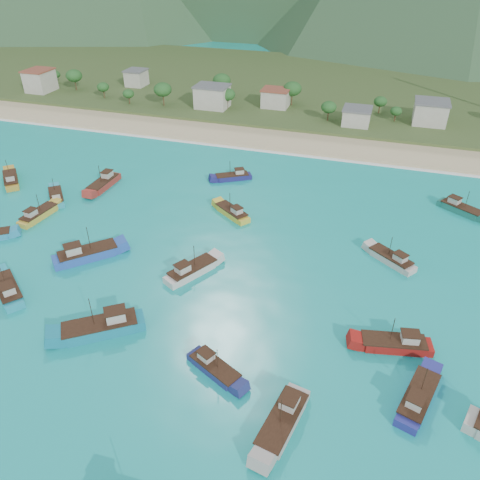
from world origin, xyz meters
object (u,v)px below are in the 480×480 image
(boat_13, at_px, (57,197))
(boat_30, at_px, (11,180))
(boat_0, at_px, (233,177))
(boat_3, at_px, (39,215))
(boat_19, at_px, (104,184))
(boat_28, at_px, (418,398))
(boat_8, at_px, (395,344))
(boat_17, at_px, (283,421))
(boat_11, at_px, (232,213))
(boat_29, at_px, (87,254))
(boat_23, at_px, (214,369))
(boat_15, at_px, (192,271))
(boat_32, at_px, (102,328))
(boat_6, at_px, (8,291))
(boat_5, at_px, (391,259))
(boat_14, at_px, (461,209))

(boat_13, bearing_deg, boat_30, 124.93)
(boat_0, bearing_deg, boat_3, 101.38)
(boat_13, xyz_separation_m, boat_19, (7.00, 9.30, 0.16))
(boat_28, bearing_deg, boat_13, 174.39)
(boat_3, distance_m, boat_28, 83.35)
(boat_8, xyz_separation_m, boat_17, (-13.05, -17.99, 0.04))
(boat_8, relative_size, boat_17, 0.97)
(boat_11, distance_m, boat_29, 32.13)
(boat_0, bearing_deg, boat_23, 165.22)
(boat_15, bearing_deg, boat_17, -19.42)
(boat_13, bearing_deg, boat_32, -86.73)
(boat_29, distance_m, boat_32, 21.50)
(boat_23, bearing_deg, boat_32, -69.84)
(boat_29, bearing_deg, boat_23, 15.17)
(boat_3, bearing_deg, boat_30, 150.99)
(boat_23, height_order, boat_29, boat_29)
(boat_11, distance_m, boat_32, 41.43)
(boat_15, height_order, boat_23, boat_15)
(boat_13, distance_m, boat_19, 11.64)
(boat_6, bearing_deg, boat_11, 0.18)
(boat_29, bearing_deg, boat_15, 48.70)
(boat_0, xyz_separation_m, boat_30, (-52.40, -18.49, 0.14))
(boat_0, xyz_separation_m, boat_8, (41.19, -47.95, 0.15))
(boat_29, bearing_deg, boat_0, 114.03)
(boat_23, bearing_deg, boat_13, -98.75)
(boat_5, relative_size, boat_14, 0.93)
(boat_5, relative_size, boat_17, 0.83)
(boat_13, bearing_deg, boat_28, -63.43)
(boat_0, xyz_separation_m, boat_15, (5.16, -40.06, 0.15))
(boat_8, distance_m, boat_19, 78.24)
(boat_5, bearing_deg, boat_15, 149.93)
(boat_3, bearing_deg, boat_5, 10.88)
(boat_0, distance_m, boat_30, 55.57)
(boat_11, bearing_deg, boat_3, 144.28)
(boat_13, distance_m, boat_30, 16.90)
(boat_8, bearing_deg, boat_11, 38.30)
(boat_8, xyz_separation_m, boat_14, (12.72, 47.19, -0.05))
(boat_13, bearing_deg, boat_3, -121.10)
(boat_13, distance_m, boat_15, 44.69)
(boat_23, bearing_deg, boat_28, 123.01)
(boat_17, distance_m, boat_28, 18.53)
(boat_14, distance_m, boat_23, 70.07)
(boat_0, relative_size, boat_32, 0.74)
(boat_8, relative_size, boat_32, 0.88)
(boat_5, xyz_separation_m, boat_6, (-62.82, -29.47, 0.12))
(boat_3, bearing_deg, boat_0, 48.27)
(boat_13, height_order, boat_23, boat_13)
(boat_13, height_order, boat_17, boat_17)
(boat_23, bearing_deg, boat_30, -94.55)
(boat_32, bearing_deg, boat_23, -131.84)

